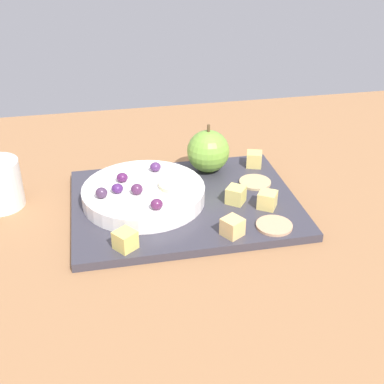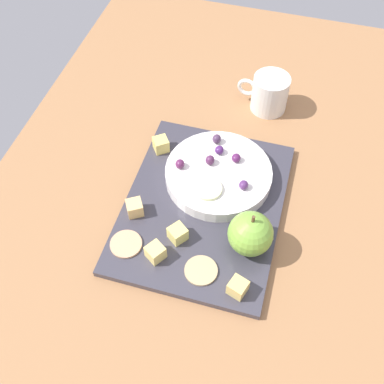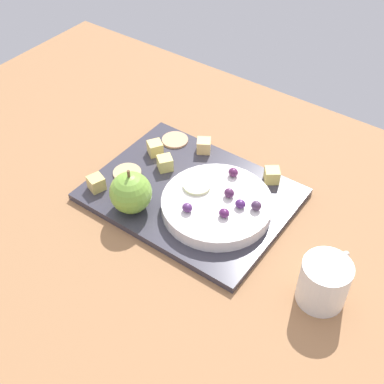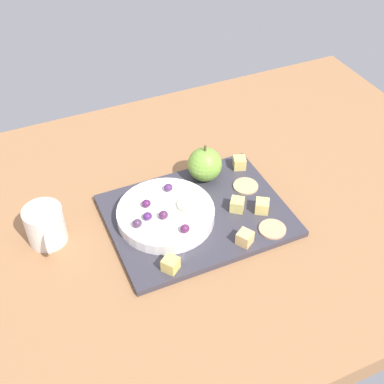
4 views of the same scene
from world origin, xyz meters
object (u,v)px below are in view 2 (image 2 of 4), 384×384
object	(u,v)px
cheese_cube_1	(161,144)
cheese_cube_3	(135,208)
cheese_cube_2	(238,287)
cheese_cube_0	(178,234)
grape_0	(236,158)
apple_whole	(250,234)
cheese_cube_4	(155,252)
grape_2	(219,150)
cracker_1	(126,244)
cup	(269,93)
grape_3	(244,185)
grape_1	(210,160)
platter	(203,206)
cracker_0	(201,270)
serving_dish	(218,174)
grape_5	(217,139)
apple_slice_0	(208,189)
grape_4	(180,164)

from	to	relation	value
cheese_cube_1	cheese_cube_3	xyz separation A→B (cm)	(14.75, 0.20, 0.00)
cheese_cube_2	cheese_cube_3	distance (cm)	21.86
cheese_cube_0	grape_0	xyz separation A→B (cm)	(-16.69, 5.78, 1.78)
apple_whole	cheese_cube_4	bearing A→B (deg)	-66.54
grape_0	grape_2	distance (cm)	3.46
cracker_1	cup	distance (cm)	42.29
grape_3	grape_1	bearing A→B (deg)	-118.59
platter	grape_0	size ratio (longest dim) A/B	19.54
grape_1	grape_2	xyz separation A→B (cm)	(-2.82, 1.00, -0.11)
cheese_cube_0	cracker_1	distance (cm)	8.51
grape_0	cracker_0	bearing A→B (deg)	-1.71
serving_dish	grape_5	distance (cm)	6.95
serving_dish	apple_slice_0	bearing A→B (deg)	-8.96
apple_whole	grape_4	size ratio (longest dim) A/B	4.09
cheese_cube_1	grape_5	distance (cm)	10.45
cheese_cube_1	cracker_0	world-z (taller)	cheese_cube_1
cheese_cube_2	cheese_cube_1	bearing A→B (deg)	-140.43
cheese_cube_3	cracker_0	distance (cm)	15.58
apple_slice_0	grape_5	bearing A→B (deg)	-173.55
cheese_cube_3	grape_0	world-z (taller)	grape_0
cracker_0	grape_4	bearing A→B (deg)	-153.95
cheese_cube_1	platter	bearing A→B (deg)	47.26
grape_1	grape_4	xyz separation A→B (cm)	(2.27, -4.83, -0.03)
cheese_cube_2	apple_slice_0	xyz separation A→B (cm)	(-15.59, -8.71, 1.35)
cheese_cube_4	grape_4	size ratio (longest dim) A/B	1.47
cheese_cube_0	apple_slice_0	world-z (taller)	apple_slice_0
grape_0	grape_1	bearing A→B (deg)	-67.08
cheese_cube_4	cheese_cube_2	bearing A→B (deg)	80.52
grape_0	grape_3	xyz separation A→B (cm)	(5.54, 2.52, 0.03)
grape_2	cheese_cube_2	bearing A→B (deg)	20.15
cracker_1	grape_4	size ratio (longest dim) A/B	2.96
grape_4	cup	world-z (taller)	cup
grape_0	platter	bearing A→B (deg)	-21.00
apple_slice_0	cheese_cube_1	bearing A→B (deg)	-127.26
serving_dish	cheese_cube_0	distance (cm)	14.12
grape_2	apple_slice_0	world-z (taller)	grape_2
apple_whole	cup	world-z (taller)	apple_whole
cheese_cube_3	cracker_1	xyz separation A→B (cm)	(6.38, 0.73, -1.09)
cheese_cube_0	grape_5	distance (cm)	20.21
grape_3	cheese_cube_4	bearing A→B (deg)	-34.74
apple_whole	grape_3	world-z (taller)	apple_whole
cracker_1	cheese_cube_0	bearing A→B (deg)	114.72
apple_slice_0	grape_0	bearing A→B (deg)	157.59
grape_1	grape_2	bearing A→B (deg)	160.53
cheese_cube_3	grape_4	distance (cm)	11.12
cheese_cube_4	grape_2	bearing A→B (deg)	167.56
apple_whole	cheese_cube_1	distance (cm)	25.60
grape_4	grape_5	bearing A→B (deg)	147.51
serving_dish	cracker_1	size ratio (longest dim) A/B	3.62
apple_whole	grape_1	xyz separation A→B (cm)	(-13.15, -9.88, -0.43)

